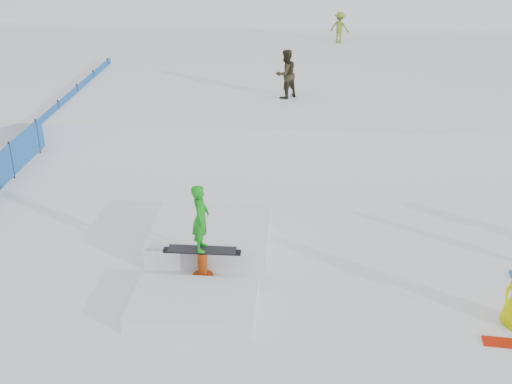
# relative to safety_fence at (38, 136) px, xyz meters

# --- Properties ---
(ground) EXTENTS (120.00, 120.00, 0.00)m
(ground) POSITION_rel_safety_fence_xyz_m (6.50, -6.60, -0.55)
(ground) COLOR white
(snow_midrise) EXTENTS (50.00, 18.00, 0.80)m
(snow_midrise) POSITION_rel_safety_fence_xyz_m (6.50, 9.40, -0.15)
(snow_midrise) COLOR white
(snow_midrise) RESTS_ON ground
(safety_fence) EXTENTS (0.05, 16.00, 1.10)m
(safety_fence) POSITION_rel_safety_fence_xyz_m (0.00, 0.00, 0.00)
(safety_fence) COLOR #1F5AA6
(safety_fence) RESTS_ON ground
(walker_olive) EXTENTS (1.02, 1.00, 1.66)m
(walker_olive) POSITION_rel_safety_fence_xyz_m (7.40, 3.70, 1.08)
(walker_olive) COLOR black
(walker_olive) RESTS_ON snow_midrise
(walker_ygreen) EXTENTS (1.05, 0.84, 1.42)m
(walker_ygreen) POSITION_rel_safety_fence_xyz_m (9.61, 12.59, 0.96)
(walker_ygreen) COLOR olive
(walker_ygreen) RESTS_ON snow_midrise
(jib_rail_feature) EXTENTS (2.60, 4.40, 2.11)m
(jib_rail_feature) POSITION_rel_safety_fence_xyz_m (6.03, -5.94, -0.25)
(jib_rail_feature) COLOR white
(jib_rail_feature) RESTS_ON ground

